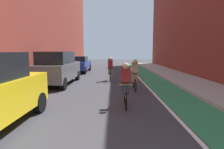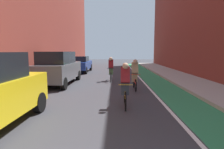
{
  "view_description": "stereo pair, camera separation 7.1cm",
  "coord_description": "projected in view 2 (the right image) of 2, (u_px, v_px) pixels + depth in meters",
  "views": [
    {
      "loc": [
        0.39,
        -0.05,
        2.0
      ],
      "look_at": [
        0.33,
        8.11,
        1.0
      ],
      "focal_mm": 30.62,
      "sensor_mm": 36.0,
      "label": 1
    },
    {
      "loc": [
        0.46,
        -0.05,
        2.0
      ],
      "look_at": [
        0.33,
        8.11,
        1.0
      ],
      "focal_mm": 30.62,
      "sensor_mm": 36.0,
      "label": 2
    }
  ],
  "objects": [
    {
      "name": "bike_lane_paint",
      "position": [
        152.0,
        78.0,
        14.28
      ],
      "size": [
        1.6,
        32.29,
        0.0
      ],
      "primitive_type": "cube",
      "color": "#2D8451",
      "rests_on": "ground"
    },
    {
      "name": "parked_suv_gray",
      "position": [
        58.0,
        68.0,
        11.49
      ],
      "size": [
        1.91,
        4.59,
        1.98
      ],
      "color": "#595B60",
      "rests_on": "ground"
    },
    {
      "name": "ground_plane",
      "position": [
        108.0,
        82.0,
        12.35
      ],
      "size": [
        71.04,
        71.04,
        0.0
      ],
      "primitive_type": "plane",
      "color": "#38383D"
    },
    {
      "name": "parked_sedan_blue",
      "position": [
        79.0,
        64.0,
        18.25
      ],
      "size": [
        1.97,
        4.23,
        1.53
      ],
      "color": "navy",
      "rests_on": "ground"
    },
    {
      "name": "cyclist_mid",
      "position": [
        125.0,
        84.0,
        6.9
      ],
      "size": [
        0.48,
        1.7,
        1.61
      ],
      "color": "black",
      "rests_on": "ground"
    },
    {
      "name": "lane_divider_stripe",
      "position": [
        140.0,
        78.0,
        14.3
      ],
      "size": [
        0.12,
        32.29,
        0.0
      ],
      "primitive_type": "cube",
      "color": "white",
      "rests_on": "ground"
    },
    {
      "name": "sidewalk_right",
      "position": [
        180.0,
        77.0,
        14.24
      ],
      "size": [
        2.53,
        32.29,
        0.14
      ],
      "primitive_type": "cube",
      "color": "#A8A59E",
      "rests_on": "ground"
    },
    {
      "name": "cyclist_trailing",
      "position": [
        135.0,
        74.0,
        9.9
      ],
      "size": [
        0.48,
        1.69,
        1.6
      ],
      "color": "black",
      "rests_on": "ground"
    },
    {
      "name": "cyclist_far",
      "position": [
        111.0,
        69.0,
        12.85
      ],
      "size": [
        0.48,
        1.71,
        1.61
      ],
      "color": "black",
      "rests_on": "ground"
    },
    {
      "name": "building_facade_right",
      "position": [
        205.0,
        1.0,
        15.46
      ],
      "size": [
        2.4,
        28.29,
        12.09
      ],
      "primitive_type": "cube",
      "color": "brown",
      "rests_on": "ground"
    }
  ]
}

